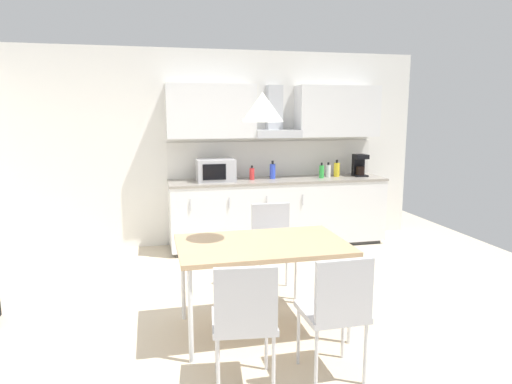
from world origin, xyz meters
name	(u,v)px	position (x,y,z in m)	size (l,w,h in m)	color
ground_plane	(231,327)	(0.00, 0.00, -0.01)	(7.65, 7.54, 0.02)	beige
wall_back	(197,149)	(0.00, 2.56, 1.28)	(6.12, 0.10, 2.57)	silver
kitchen_counter	(278,212)	(1.03, 2.21, 0.45)	(2.87, 0.64, 0.89)	#333333
backsplash_tile	(273,159)	(1.03, 2.50, 1.13)	(2.85, 0.02, 0.48)	silver
upper_wall_cabinets	(276,112)	(1.03, 2.35, 1.76)	(2.85, 0.40, 0.68)	silver
microwave	(216,170)	(0.20, 2.21, 1.03)	(0.48, 0.35, 0.28)	#ADADB2
coffee_maker	(359,165)	(2.19, 2.23, 1.04)	(0.18, 0.19, 0.30)	black
bottle_red	(252,174)	(0.68, 2.23, 0.97)	(0.07, 0.07, 0.18)	red
bottle_yellow	(337,169)	(1.87, 2.24, 0.99)	(0.08, 0.08, 0.23)	yellow
bottle_white	(328,171)	(1.75, 2.27, 0.98)	(0.07, 0.07, 0.20)	white
bottle_blue	(273,171)	(0.96, 2.25, 1.00)	(0.08, 0.08, 0.24)	blue
bottle_green	(322,171)	(1.62, 2.16, 0.98)	(0.06, 0.06, 0.21)	green
dining_table	(262,249)	(0.23, -0.14, 0.69)	(1.33, 0.83, 0.74)	tan
chair_near_left	(245,314)	(-0.08, -0.93, 0.53)	(0.44, 0.44, 0.87)	#B2B2B7
chair_near_right	(337,305)	(0.53, -0.93, 0.53)	(0.41, 0.41, 0.87)	#B2B2B7
chair_far_right	(273,239)	(0.53, 0.66, 0.53)	(0.42, 0.42, 0.87)	#B2B2B7
pendant_lamp	(263,107)	(0.23, -0.14, 1.80)	(0.32, 0.32, 0.22)	silver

